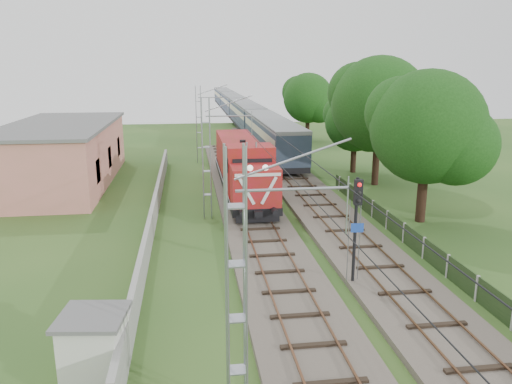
{
  "coord_description": "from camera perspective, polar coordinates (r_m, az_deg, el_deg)",
  "views": [
    {
      "loc": [
        -4.15,
        -20.35,
        9.9
      ],
      "look_at": [
        -0.01,
        9.91,
        2.2
      ],
      "focal_mm": 35.0,
      "sensor_mm": 36.0,
      "label": 1
    }
  ],
  "objects": [
    {
      "name": "station_building",
      "position": [
        46.24,
        -21.31,
        4.14
      ],
      "size": [
        8.4,
        20.4,
        5.22
      ],
      "color": "#D67D73",
      "rests_on": "ground"
    },
    {
      "name": "track_main",
      "position": [
        29.32,
        0.79,
        -5.2
      ],
      "size": [
        4.2,
        70.0,
        0.45
      ],
      "color": "#6B6054",
      "rests_on": "ground"
    },
    {
      "name": "track_side",
      "position": [
        42.5,
        4.85,
        0.88
      ],
      "size": [
        4.2,
        80.0,
        0.45
      ],
      "color": "#6B6054",
      "rests_on": "ground"
    },
    {
      "name": "relay_hut",
      "position": [
        17.76,
        -17.98,
        -16.29
      ],
      "size": [
        2.36,
        2.36,
        2.19
      ],
      "color": "silver",
      "rests_on": "ground"
    },
    {
      "name": "ground",
      "position": [
        23.01,
        3.44,
        -11.36
      ],
      "size": [
        140.0,
        140.0,
        0.0
      ],
      "primitive_type": "plane",
      "color": "#284D1D",
      "rests_on": "ground"
    },
    {
      "name": "boundary_wall",
      "position": [
        33.71,
        -11.5,
        -1.89
      ],
      "size": [
        0.25,
        40.0,
        1.5
      ],
      "primitive_type": "cube",
      "color": "#9E9E99",
      "rests_on": "ground"
    },
    {
      "name": "fence",
      "position": [
        27.92,
        18.64,
        -6.08
      ],
      "size": [
        0.12,
        32.0,
        1.2
      ],
      "color": "black",
      "rests_on": "ground"
    },
    {
      "name": "tree_c",
      "position": [
        48.33,
        11.35,
        7.82
      ],
      "size": [
        5.94,
        5.66,
        7.7
      ],
      "color": "#351F15",
      "rests_on": "ground"
    },
    {
      "name": "tree_a",
      "position": [
        33.44,
        19.16,
        6.88
      ],
      "size": [
        7.57,
        7.21,
        9.81
      ],
      "color": "#351F15",
      "rests_on": "ground"
    },
    {
      "name": "locomotive",
      "position": [
        39.34,
        -1.59,
        3.08
      ],
      "size": [
        3.18,
        18.15,
        4.61
      ],
      "color": "black",
      "rests_on": "ground"
    },
    {
      "name": "signal_post",
      "position": [
        22.62,
        11.44,
        -2.43
      ],
      "size": [
        0.57,
        0.44,
        5.17
      ],
      "color": "black",
      "rests_on": "ground"
    },
    {
      "name": "catenary",
      "position": [
        32.9,
        -5.58,
        3.84
      ],
      "size": [
        3.31,
        70.0,
        8.0
      ],
      "color": "gray",
      "rests_on": "ground"
    },
    {
      "name": "tree_d",
      "position": [
        68.8,
        6.06,
        10.57
      ],
      "size": [
        7.04,
        6.71,
        9.13
      ],
      "color": "#351F15",
      "rests_on": "ground"
    },
    {
      "name": "tree_b",
      "position": [
        43.26,
        14.04,
        9.58
      ],
      "size": [
        8.36,
        7.96,
        10.84
      ],
      "color": "#351F15",
      "rests_on": "ground"
    },
    {
      "name": "coach_rake",
      "position": [
        91.46,
        -2.05,
        9.61
      ],
      "size": [
        3.24,
        96.75,
        3.75
      ],
      "color": "black",
      "rests_on": "ground"
    }
  ]
}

